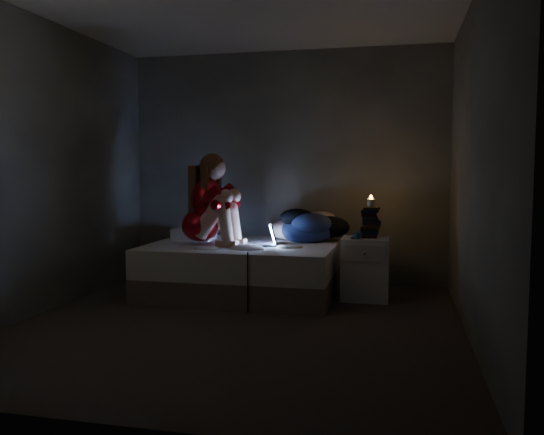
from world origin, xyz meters
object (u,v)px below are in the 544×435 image
(bed, at_px, (243,269))
(laptop, at_px, (259,234))
(nightstand, at_px, (365,269))
(candle, at_px, (371,204))
(woman, at_px, (200,199))
(phone, at_px, (356,238))

(bed, bearing_deg, laptop, -29.71)
(nightstand, height_order, candle, candle)
(woman, relative_size, candle, 11.51)
(bed, height_order, laptop, laptop)
(bed, distance_m, laptop, 0.44)
(nightstand, bearing_deg, woman, -175.12)
(bed, height_order, candle, candle)
(nightstand, bearing_deg, bed, -179.34)
(bed, relative_size, woman, 2.04)
(laptop, bearing_deg, phone, -12.41)
(woman, bearing_deg, phone, 14.42)
(bed, xyz_separation_m, woman, (-0.41, -0.13, 0.72))
(woman, xyz_separation_m, candle, (1.69, 0.24, -0.04))
(bed, relative_size, candle, 23.46)
(laptop, distance_m, candle, 1.14)
(bed, relative_size, phone, 13.40)
(woman, xyz_separation_m, nightstand, (1.64, 0.17, -0.67))
(laptop, xyz_separation_m, candle, (1.08, 0.22, 0.30))
(woman, bearing_deg, candle, 17.96)
(woman, bearing_deg, bed, 27.98)
(laptop, bearing_deg, bed, 131.32)
(bed, bearing_deg, woman, -161.89)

